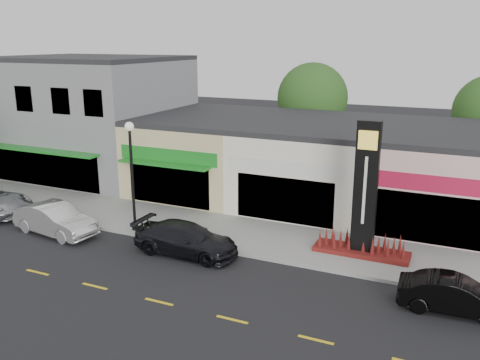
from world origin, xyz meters
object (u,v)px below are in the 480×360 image
Objects in this scene: car_dark_sedan at (186,239)px; car_black_conv at (456,295)px; lamp_west_near at (132,166)px; car_white_van at (55,219)px; pylon_sign at (364,209)px.

car_dark_sedan is 1.24× the size of car_black_conv.
lamp_west_near reaches higher than car_white_van.
pylon_sign reaches higher than lamp_west_near.
car_black_conv is (4.00, -3.44, -1.62)m from pylon_sign.
pylon_sign reaches higher than car_white_van.
lamp_west_near is at bearing 80.21° from car_black_conv.
car_white_van is 7.20m from car_dark_sedan.
pylon_sign reaches higher than car_dark_sedan.
car_white_van is at bearing 95.12° from car_dark_sedan.
car_white_van reaches higher than car_black_conv.
car_white_van is (-14.49, -3.51, -1.51)m from pylon_sign.
lamp_west_near is 1.18× the size of car_white_van.
pylon_sign is 14.98m from car_white_van.
car_white_van reaches higher than car_dark_sedan.
car_black_conv is (11.31, -0.50, -0.06)m from car_dark_sedan.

